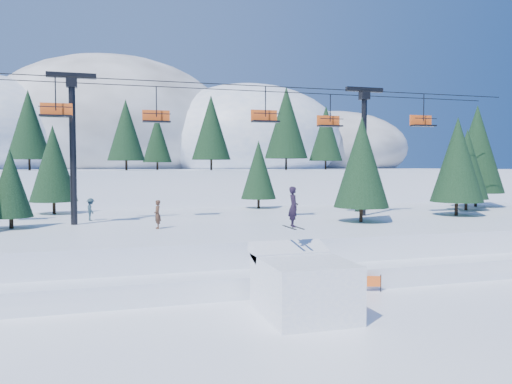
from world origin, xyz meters
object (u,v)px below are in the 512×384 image
object	(u,v)px
chairlift	(225,128)
banner_far	(403,273)
banner_near	(354,281)
jump_kicker	(303,284)

from	to	relation	value
chairlift	banner_far	size ratio (longest dim) A/B	17.07
banner_near	chairlift	bearing A→B (deg)	106.29
banner_near	banner_far	distance (m)	3.76
banner_far	chairlift	bearing A→B (deg)	121.78
jump_kicker	chairlift	xyz separation A→B (m)	(0.19, 15.96, 7.97)
banner_near	banner_far	xyz separation A→B (m)	(3.61, 1.06, 0.00)
jump_kicker	banner_near	size ratio (longest dim) A/B	2.05
jump_kicker	banner_near	xyz separation A→B (m)	(4.00, 2.92, -0.81)
jump_kicker	chairlift	size ratio (longest dim) A/B	0.12
banner_near	banner_far	size ratio (longest dim) A/B	1.01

